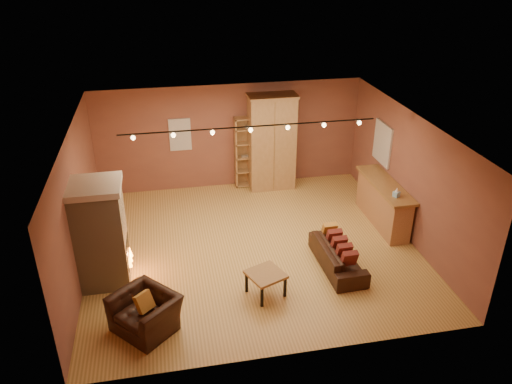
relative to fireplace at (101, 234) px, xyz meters
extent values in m
plane|color=#AB7F3C|center=(3.04, 0.60, -1.06)|extent=(7.00, 7.00, 0.00)
plane|color=brown|center=(3.04, 0.60, 1.74)|extent=(7.00, 7.00, 0.00)
cube|color=brown|center=(3.04, 3.85, 0.34)|extent=(7.00, 0.02, 2.80)
cube|color=brown|center=(-0.46, 0.60, 0.34)|extent=(0.02, 6.50, 2.80)
cube|color=brown|center=(6.54, 0.60, 0.34)|extent=(0.02, 6.50, 2.80)
cube|color=tan|center=(-0.01, 0.00, -0.06)|extent=(0.90, 0.90, 2.00)
cube|color=beige|center=(-0.01, 0.00, 1.00)|extent=(0.98, 0.98, 0.12)
cube|color=black|center=(0.40, 0.00, -0.46)|extent=(0.10, 0.65, 0.55)
cone|color=orange|center=(0.46, 0.00, -0.58)|extent=(0.10, 0.10, 0.22)
cube|color=silver|center=(1.74, 3.83, 0.49)|extent=(0.56, 0.04, 0.86)
cube|color=tan|center=(3.54, 3.83, -0.09)|extent=(0.80, 0.04, 1.95)
cube|color=tan|center=(3.16, 3.70, -0.09)|extent=(0.04, 0.31, 1.95)
cube|color=tan|center=(3.92, 3.70, -0.09)|extent=(0.04, 0.31, 1.95)
cube|color=gray|center=(3.41, 3.70, -0.19)|extent=(0.18, 0.12, 0.05)
cube|color=black|center=(3.65, 3.70, 0.24)|extent=(0.10, 0.10, 0.12)
cube|color=tan|center=(3.54, 3.70, -1.02)|extent=(0.80, 0.31, 0.04)
cube|color=tan|center=(3.54, 3.70, -0.62)|extent=(0.80, 0.31, 0.04)
cube|color=tan|center=(3.54, 3.70, -0.22)|extent=(0.80, 0.31, 0.03)
cube|color=tan|center=(3.54, 3.70, 0.18)|extent=(0.80, 0.31, 0.04)
cube|color=tan|center=(3.54, 3.70, 0.58)|extent=(0.80, 0.31, 0.04)
cube|color=tan|center=(3.54, 3.70, 0.87)|extent=(0.80, 0.31, 0.04)
cube|color=tan|center=(4.10, 3.52, 0.19)|extent=(1.20, 0.65, 2.51)
cube|color=#9B6B38|center=(4.10, 3.20, 0.19)|extent=(0.02, 0.01, 2.41)
cube|color=tan|center=(4.10, 3.52, 1.48)|extent=(1.26, 0.71, 0.06)
cube|color=#B57D53|center=(6.24, 1.06, -0.57)|extent=(0.47, 2.05, 0.98)
cube|color=#9B6B38|center=(6.24, 1.06, -0.05)|extent=(0.59, 2.17, 0.06)
cube|color=#84B5D4|center=(6.19, 0.40, 0.03)|extent=(0.15, 0.15, 0.11)
cone|color=white|center=(6.19, 0.40, 0.14)|extent=(0.08, 0.08, 0.10)
cube|color=silver|center=(6.51, 2.00, 0.59)|extent=(0.05, 0.90, 1.00)
imported|color=black|center=(4.61, -0.45, -0.72)|extent=(0.56, 1.76, 0.68)
cube|color=maroon|center=(4.63, -1.00, -0.50)|extent=(0.31, 0.24, 0.36)
cube|color=maroon|center=(4.62, -0.72, -0.50)|extent=(0.31, 0.24, 0.36)
cube|color=maroon|center=(4.61, -0.45, -0.50)|extent=(0.31, 0.24, 0.36)
cube|color=maroon|center=(4.61, -0.17, -0.50)|extent=(0.31, 0.24, 0.36)
cube|color=#C68633|center=(4.60, 0.10, -0.50)|extent=(0.31, 0.24, 0.36)
imported|color=black|center=(0.75, -1.57, -0.61)|extent=(1.19, 1.22, 0.91)
cube|color=#C68633|center=(0.75, -1.57, -0.49)|extent=(0.38, 0.38, 0.34)
cube|color=#9B6B38|center=(2.97, -1.05, -0.61)|extent=(0.82, 0.82, 0.05)
cube|color=black|center=(2.71, -1.31, -0.85)|extent=(0.05, 0.05, 0.42)
cube|color=black|center=(3.23, -1.31, -0.85)|extent=(0.05, 0.05, 0.42)
cube|color=black|center=(2.71, -0.78, -0.85)|extent=(0.05, 0.05, 0.42)
cube|color=black|center=(3.23, -0.78, -0.85)|extent=(0.05, 0.05, 0.42)
cylinder|color=black|center=(3.04, 0.80, 1.66)|extent=(5.20, 0.03, 0.03)
sphere|color=#FFD88C|center=(0.74, 0.80, 1.59)|extent=(0.09, 0.09, 0.09)
sphere|color=#FFD88C|center=(1.51, 0.80, 1.59)|extent=(0.09, 0.09, 0.09)
sphere|color=#FFD88C|center=(2.27, 0.80, 1.59)|extent=(0.09, 0.09, 0.09)
sphere|color=#FFD88C|center=(3.04, 0.80, 1.59)|extent=(0.09, 0.09, 0.09)
sphere|color=#FFD88C|center=(3.81, 0.80, 1.59)|extent=(0.09, 0.09, 0.09)
sphere|color=#FFD88C|center=(4.57, 0.80, 1.59)|extent=(0.09, 0.09, 0.09)
sphere|color=#FFD88C|center=(5.34, 0.80, 1.59)|extent=(0.09, 0.09, 0.09)
camera|label=1|loc=(1.32, -8.50, 4.96)|focal=35.00mm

